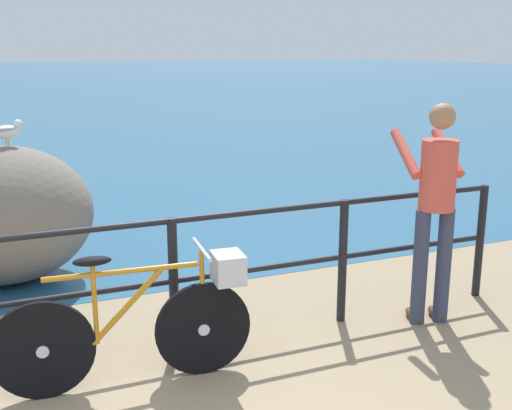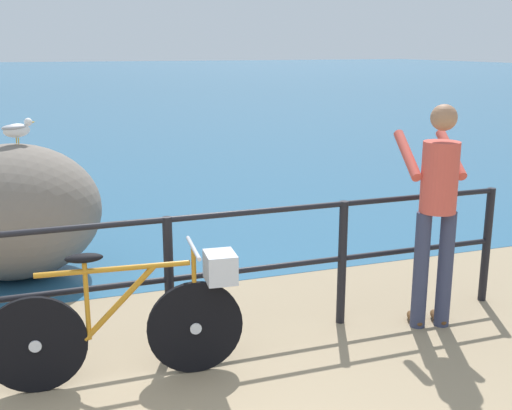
% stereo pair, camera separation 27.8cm
% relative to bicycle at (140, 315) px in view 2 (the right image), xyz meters
% --- Properties ---
extents(ground_plane, '(120.00, 120.00, 0.10)m').
position_rel_bicycle_xyz_m(ground_plane, '(-0.42, 18.54, -0.51)').
color(ground_plane, '#937F60').
extents(sea_surface, '(120.00, 90.00, 0.01)m').
position_rel_bicycle_xyz_m(sea_surface, '(-0.42, 46.53, -0.46)').
color(sea_surface, '#285B7F').
rests_on(sea_surface, ground_plane).
extents(promenade_railing, '(7.09, 0.07, 1.02)m').
position_rel_bicycle_xyz_m(promenade_railing, '(-0.42, 0.36, 0.17)').
color(promenade_railing, black).
rests_on(promenade_railing, ground_plane).
extents(bicycle, '(1.70, 0.48, 0.92)m').
position_rel_bicycle_xyz_m(bicycle, '(0.00, 0.00, 0.00)').
color(bicycle, black).
rests_on(bicycle, ground_plane).
extents(person_at_railing, '(0.55, 0.67, 1.78)m').
position_rel_bicycle_xyz_m(person_at_railing, '(2.34, 0.08, 0.53)').
color(person_at_railing, '#333851').
rests_on(person_at_railing, ground_plane).
extents(breakwater_boulder_main, '(1.65, 1.40, 1.31)m').
position_rel_bicycle_xyz_m(breakwater_boulder_main, '(-0.80, 2.39, 0.19)').
color(breakwater_boulder_main, slate).
rests_on(breakwater_boulder_main, ground).
extents(seagull, '(0.33, 0.22, 0.23)m').
position_rel_bicycle_xyz_m(seagull, '(-0.71, 2.39, 0.98)').
color(seagull, gold).
rests_on(seagull, breakwater_boulder_main).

